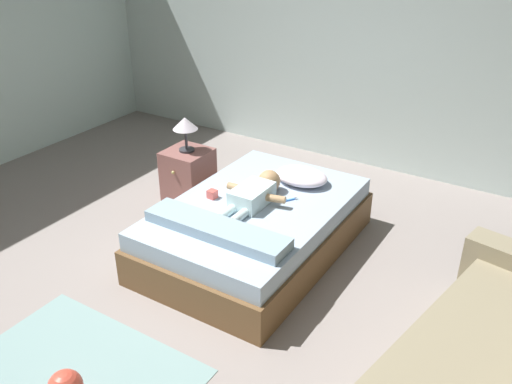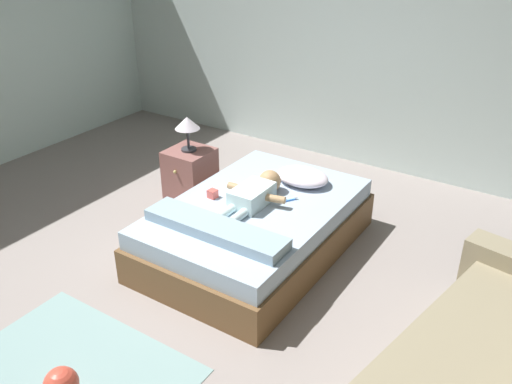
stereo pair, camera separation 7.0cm
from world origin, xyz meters
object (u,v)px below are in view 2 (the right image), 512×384
baby (256,192)px  toothbrush (289,200)px  pillow (302,177)px  lamp (187,125)px  toy_ball (61,384)px  toy_block (213,194)px  nightstand (190,174)px  bed (256,228)px

baby → toothbrush: 0.26m
pillow → lamp: bearing=-176.1°
toy_ball → toy_block: bearing=98.4°
lamp → toy_block: (0.66, -0.52, -0.27)m
lamp → toy_ball: 2.49m
baby → toothbrush: baby is taller
baby → toy_block: 0.34m
baby → lamp: 1.07m
toy_block → baby: bearing=23.5°
lamp → toy_ball: (0.91, -2.23, -0.62)m
pillow → baby: size_ratio=0.64×
baby → toothbrush: (0.21, 0.14, -0.07)m
pillow → toy_ball: bearing=-95.1°
pillow → lamp: 1.15m
toothbrush → pillow: bearing=101.2°
baby → toothbrush: bearing=33.1°
toothbrush → nightstand: (-1.19, 0.25, -0.19)m
bed → toothbrush: 0.34m
pillow → toy_block: (-0.46, -0.60, -0.03)m
pillow → toothbrush: (0.06, -0.33, -0.05)m
baby → lamp: bearing=158.4°
toy_ball → toy_block: toy_block is taller
baby → toy_ball: 1.89m
nightstand → toothbrush: bearing=-11.9°
lamp → toy_block: bearing=-38.2°
nightstand → lamp: lamp is taller
bed → nightstand: 1.09m
nightstand → toy_block: size_ratio=6.77×
baby → toy_ball: (-0.06, -1.84, -0.39)m
lamp → toothbrush: bearing=-11.9°
nightstand → toy_block: (0.66, -0.52, 0.21)m
pillow → baby: 0.49m
nightstand → lamp: 0.48m
toy_ball → baby: bearing=88.1°
lamp → toy_block: lamp is taller
toothbrush → toy_ball: (-0.27, -1.98, -0.33)m
toothbrush → nightstand: bearing=168.1°
toy_block → toy_ball: bearing=-81.6°
bed → toothbrush: bearing=42.8°
toothbrush → toy_ball: toothbrush is taller
bed → toothbrush: size_ratio=13.52×
baby → toy_ball: bearing=-91.9°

